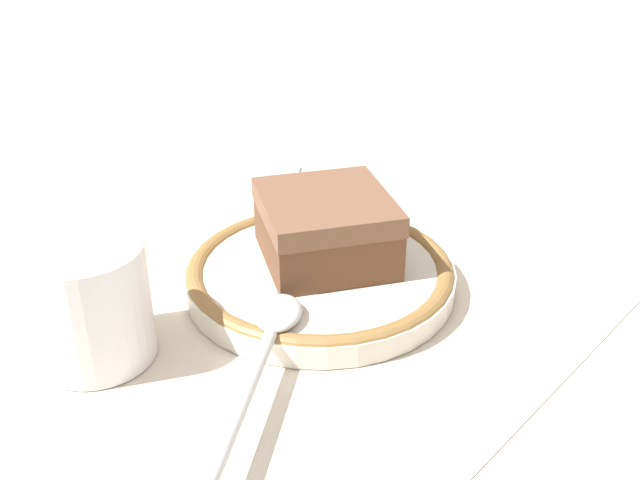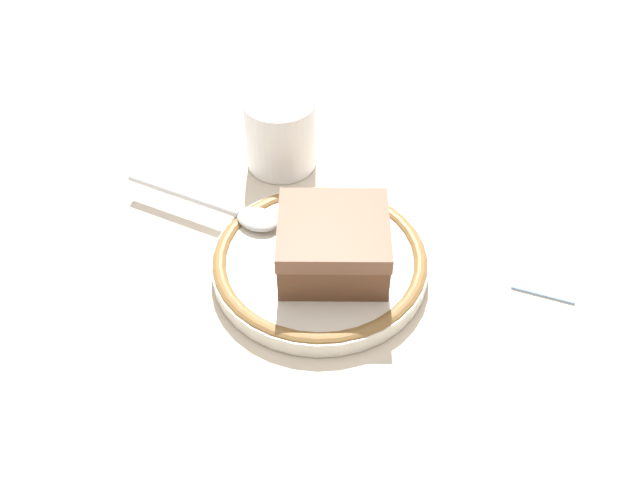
{
  "view_description": "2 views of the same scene",
  "coord_description": "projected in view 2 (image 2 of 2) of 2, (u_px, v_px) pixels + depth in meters",
  "views": [
    {
      "loc": [
        0.34,
        0.29,
        0.26
      ],
      "look_at": [
        0.04,
        0.02,
        0.04
      ],
      "focal_mm": 40.41,
      "sensor_mm": 36.0,
      "label": 1
    },
    {
      "loc": [
        -0.29,
        0.22,
        0.42
      ],
      "look_at": [
        0.04,
        0.02,
        0.04
      ],
      "focal_mm": 38.12,
      "sensor_mm": 36.0,
      "label": 2
    }
  ],
  "objects": [
    {
      "name": "plate",
      "position": [
        320.0,
        262.0,
        0.56
      ],
      "size": [
        0.18,
        0.18,
        0.02
      ],
      "color": "silver",
      "rests_on": "placemat"
    },
    {
      "name": "cake_slice",
      "position": [
        333.0,
        244.0,
        0.53
      ],
      "size": [
        0.12,
        0.12,
        0.05
      ],
      "color": "brown",
      "rests_on": "plate"
    },
    {
      "name": "cup",
      "position": [
        281.0,
        138.0,
        0.64
      ],
      "size": [
        0.07,
        0.07,
        0.07
      ],
      "color": "white",
      "rests_on": "placemat"
    },
    {
      "name": "placemat",
      "position": [
        364.0,
        291.0,
        0.55
      ],
      "size": [
        0.46,
        0.37,
        0.0
      ],
      "primitive_type": "cube",
      "color": "beige",
      "rests_on": "ground_plane"
    },
    {
      "name": "ground_plane",
      "position": [
        364.0,
        291.0,
        0.55
      ],
      "size": [
        2.4,
        2.4,
        0.0
      ],
      "primitive_type": "plane",
      "color": "#B7B2A8"
    },
    {
      "name": "sugar_packet",
      "position": [
        545.0,
        280.0,
        0.55
      ],
      "size": [
        0.06,
        0.05,
        0.01
      ],
      "primitive_type": "cube",
      "rotation": [
        0.0,
        0.0,
        3.8
      ],
      "color": "#8CB2E0",
      "rests_on": "placemat"
    },
    {
      "name": "spoon",
      "position": [
        230.0,
        210.0,
        0.59
      ],
      "size": [
        0.14,
        0.1,
        0.01
      ],
      "color": "silver",
      "rests_on": "plate"
    }
  ]
}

